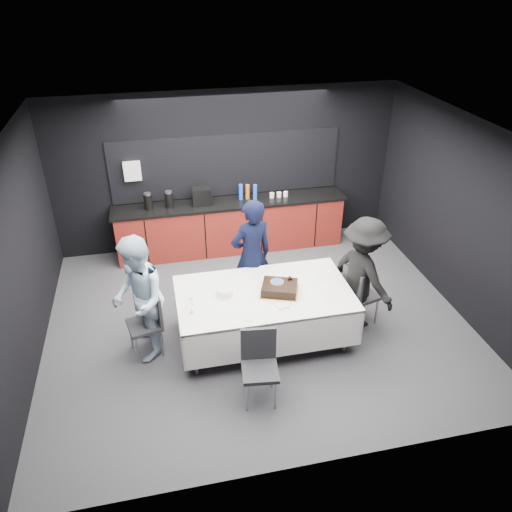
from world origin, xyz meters
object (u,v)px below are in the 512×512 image
at_px(person_left, 138,300).
at_px(cake_assembly, 280,288).
at_px(party_table, 264,301).
at_px(plate_stack, 225,292).
at_px(chair_left, 150,318).
at_px(person_center, 252,256).
at_px(chair_right, 358,292).
at_px(chair_near, 259,361).
at_px(person_right, 363,274).
at_px(champagne_flute, 191,303).

bearing_deg(person_left, cake_assembly, 83.23).
xyz_separation_m(party_table, cake_assembly, (0.20, -0.03, 0.20)).
bearing_deg(plate_stack, party_table, -6.12).
relative_size(plate_stack, person_left, 0.12).
relative_size(party_table, chair_left, 2.51).
height_order(person_center, person_left, person_center).
height_order(party_table, person_center, person_center).
bearing_deg(chair_right, person_left, -179.74).
xyz_separation_m(chair_right, person_center, (-1.38, 0.71, 0.35)).
bearing_deg(cake_assembly, party_table, 170.96).
xyz_separation_m(cake_assembly, chair_left, (-1.72, 0.12, -0.31)).
bearing_deg(cake_assembly, person_left, 177.12).
xyz_separation_m(chair_near, person_right, (1.70, 1.06, 0.31)).
bearing_deg(party_table, person_right, 2.10).
bearing_deg(person_left, chair_right, 86.36).
bearing_deg(chair_right, chair_left, 179.76).
height_order(person_left, person_right, person_left).
xyz_separation_m(plate_stack, person_center, (0.51, 0.73, 0.06)).
distance_m(chair_left, chair_right, 2.90).
distance_m(chair_left, person_right, 2.95).
relative_size(plate_stack, chair_near, 0.23).
bearing_deg(person_left, person_center, 110.14).
height_order(party_table, champagne_flute, champagne_flute).
relative_size(plate_stack, person_center, 0.12).
bearing_deg(person_right, chair_right, 35.93).
bearing_deg(chair_near, chair_right, 32.90).
relative_size(plate_stack, chair_left, 0.23).
distance_m(cake_assembly, champagne_flute, 1.21).
bearing_deg(chair_near, champagne_flute, 132.27).
height_order(chair_left, person_center, person_center).
relative_size(party_table, person_left, 1.33).
xyz_separation_m(chair_left, person_right, (2.93, -0.03, 0.31)).
height_order(champagne_flute, person_left, person_left).
distance_m(person_center, person_right, 1.60).
relative_size(champagne_flute, person_center, 0.13).
xyz_separation_m(plate_stack, person_right, (1.93, -0.00, 0.01)).
bearing_deg(person_center, person_right, 136.99).
bearing_deg(chair_right, person_right, -32.91).
relative_size(chair_right, chair_near, 1.00).
height_order(chair_right, person_left, person_left).
xyz_separation_m(plate_stack, chair_right, (1.90, 0.02, -0.30)).
relative_size(party_table, cake_assembly, 3.87).
relative_size(chair_left, chair_right, 1.00).
height_order(plate_stack, chair_right, chair_right).
relative_size(chair_right, person_left, 0.53).
distance_m(party_table, person_left, 1.64).
bearing_deg(chair_right, plate_stack, -179.47).
distance_m(chair_right, chair_near, 1.99).
bearing_deg(chair_near, person_right, 31.88).
relative_size(chair_right, person_center, 0.52).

